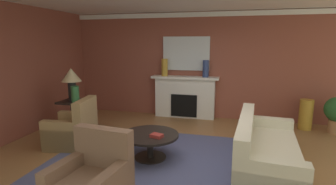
{
  "coord_description": "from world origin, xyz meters",
  "views": [
    {
      "loc": [
        0.69,
        -4.11,
        2.01
      ],
      "look_at": [
        -0.58,
        0.99,
        1.0
      ],
      "focal_mm": 27.75,
      "sensor_mm": 36.0,
      "label": 1
    }
  ],
  "objects_px": {
    "coffee_table": "(150,140)",
    "table_lamp": "(71,78)",
    "armchair_near_window": "(73,131)",
    "vase_tall_corner": "(306,115)",
    "sofa": "(264,153)",
    "fireplace": "(185,98)",
    "side_table": "(74,113)",
    "armchair_facing_fireplace": "(92,185)",
    "vase_mantel_right": "(206,69)",
    "vase_mantel_left": "(165,67)",
    "vase_on_side_table": "(75,94)",
    "mantel_mirror": "(186,54)"
  },
  "relations": [
    {
      "from": "coffee_table",
      "to": "table_lamp",
      "type": "relative_size",
      "value": 1.33
    },
    {
      "from": "armchair_near_window",
      "to": "vase_tall_corner",
      "type": "height_order",
      "value": "armchair_near_window"
    },
    {
      "from": "sofa",
      "to": "armchair_near_window",
      "type": "distance_m",
      "value": 3.55
    },
    {
      "from": "fireplace",
      "to": "side_table",
      "type": "height_order",
      "value": "fireplace"
    },
    {
      "from": "sofa",
      "to": "armchair_facing_fireplace",
      "type": "distance_m",
      "value": 2.63
    },
    {
      "from": "vase_tall_corner",
      "to": "vase_mantel_right",
      "type": "relative_size",
      "value": 1.6
    },
    {
      "from": "sofa",
      "to": "side_table",
      "type": "bearing_deg",
      "value": 165.96
    },
    {
      "from": "fireplace",
      "to": "side_table",
      "type": "relative_size",
      "value": 2.57
    },
    {
      "from": "armchair_near_window",
      "to": "vase_mantel_left",
      "type": "bearing_deg",
      "value": 63.49
    },
    {
      "from": "fireplace",
      "to": "side_table",
      "type": "distance_m",
      "value": 2.85
    },
    {
      "from": "fireplace",
      "to": "armchair_near_window",
      "type": "height_order",
      "value": "fireplace"
    },
    {
      "from": "coffee_table",
      "to": "table_lamp",
      "type": "xyz_separation_m",
      "value": [
        -2.18,
        1.01,
        0.89
      ]
    },
    {
      "from": "vase_mantel_right",
      "to": "armchair_near_window",
      "type": "bearing_deg",
      "value": -133.43
    },
    {
      "from": "fireplace",
      "to": "armchair_facing_fireplace",
      "type": "xyz_separation_m",
      "value": [
        -0.37,
        -4.21,
        -0.23
      ]
    },
    {
      "from": "armchair_facing_fireplace",
      "to": "vase_on_side_table",
      "type": "relative_size",
      "value": 2.59
    },
    {
      "from": "sofa",
      "to": "vase_mantel_right",
      "type": "distance_m",
      "value": 3.1
    },
    {
      "from": "coffee_table",
      "to": "side_table",
      "type": "distance_m",
      "value": 2.41
    },
    {
      "from": "table_lamp",
      "to": "vase_mantel_left",
      "type": "relative_size",
      "value": 1.62
    },
    {
      "from": "mantel_mirror",
      "to": "vase_tall_corner",
      "type": "relative_size",
      "value": 1.77
    },
    {
      "from": "sofa",
      "to": "fireplace",
      "type": "bearing_deg",
      "value": 123.32
    },
    {
      "from": "table_lamp",
      "to": "vase_mantel_right",
      "type": "xyz_separation_m",
      "value": [
        2.85,
        1.63,
        0.12
      ]
    },
    {
      "from": "coffee_table",
      "to": "table_lamp",
      "type": "distance_m",
      "value": 2.57
    },
    {
      "from": "fireplace",
      "to": "armchair_facing_fireplace",
      "type": "bearing_deg",
      "value": -95.06
    },
    {
      "from": "armchair_near_window",
      "to": "side_table",
      "type": "distance_m",
      "value": 0.98
    },
    {
      "from": "armchair_facing_fireplace",
      "to": "vase_tall_corner",
      "type": "height_order",
      "value": "armchair_facing_fireplace"
    },
    {
      "from": "vase_on_side_table",
      "to": "vase_mantel_right",
      "type": "distance_m",
      "value": 3.25
    },
    {
      "from": "table_lamp",
      "to": "vase_tall_corner",
      "type": "relative_size",
      "value": 1.06
    },
    {
      "from": "mantel_mirror",
      "to": "side_table",
      "type": "relative_size",
      "value": 1.79
    },
    {
      "from": "vase_on_side_table",
      "to": "vase_mantel_right",
      "type": "xyz_separation_m",
      "value": [
        2.7,
        1.75,
        0.46
      ]
    },
    {
      "from": "sofa",
      "to": "side_table",
      "type": "distance_m",
      "value": 4.2
    },
    {
      "from": "table_lamp",
      "to": "vase_mantel_left",
      "type": "bearing_deg",
      "value": 42.95
    },
    {
      "from": "armchair_facing_fireplace",
      "to": "coffee_table",
      "type": "bearing_deg",
      "value": 80.44
    },
    {
      "from": "armchair_facing_fireplace",
      "to": "vase_mantel_left",
      "type": "distance_m",
      "value": 4.3
    },
    {
      "from": "fireplace",
      "to": "armchair_near_window",
      "type": "distance_m",
      "value": 3.08
    },
    {
      "from": "armchair_near_window",
      "to": "vase_on_side_table",
      "type": "relative_size",
      "value": 2.59
    },
    {
      "from": "armchair_near_window",
      "to": "mantel_mirror",
      "type": "bearing_deg",
      "value": 55.94
    },
    {
      "from": "vase_tall_corner",
      "to": "armchair_near_window",
      "type": "bearing_deg",
      "value": -154.94
    },
    {
      "from": "armchair_near_window",
      "to": "table_lamp",
      "type": "height_order",
      "value": "table_lamp"
    },
    {
      "from": "sofa",
      "to": "vase_tall_corner",
      "type": "relative_size",
      "value": 3.07
    },
    {
      "from": "mantel_mirror",
      "to": "armchair_near_window",
      "type": "bearing_deg",
      "value": -124.06
    },
    {
      "from": "vase_tall_corner",
      "to": "vase_on_side_table",
      "type": "relative_size",
      "value": 1.93
    },
    {
      "from": "armchair_facing_fireplace",
      "to": "coffee_table",
      "type": "distance_m",
      "value": 1.54
    },
    {
      "from": "fireplace",
      "to": "armchair_near_window",
      "type": "bearing_deg",
      "value": -125.32
    },
    {
      "from": "mantel_mirror",
      "to": "armchair_near_window",
      "type": "relative_size",
      "value": 1.32
    },
    {
      "from": "vase_mantel_left",
      "to": "vase_on_side_table",
      "type": "height_order",
      "value": "vase_mantel_left"
    },
    {
      "from": "sofa",
      "to": "armchair_near_window",
      "type": "bearing_deg",
      "value": 176.91
    },
    {
      "from": "mantel_mirror",
      "to": "vase_on_side_table",
      "type": "distance_m",
      "value": 3.0
    },
    {
      "from": "fireplace",
      "to": "vase_on_side_table",
      "type": "height_order",
      "value": "fireplace"
    },
    {
      "from": "fireplace",
      "to": "table_lamp",
      "type": "bearing_deg",
      "value": -143.89
    },
    {
      "from": "table_lamp",
      "to": "fireplace",
      "type": "bearing_deg",
      "value": 36.11
    }
  ]
}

